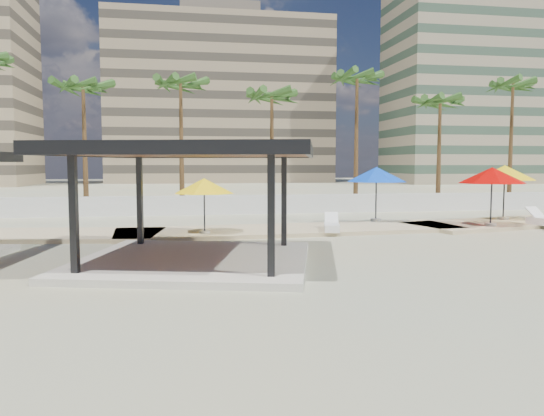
{
  "coord_description": "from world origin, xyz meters",
  "views": [
    {
      "loc": [
        -3.18,
        -16.9,
        3.13
      ],
      "look_at": [
        0.43,
        3.7,
        1.4
      ],
      "focal_mm": 35.0,
      "sensor_mm": 36.0,
      "label": 1
    }
  ],
  "objects": [
    {
      "name": "promenade",
      "position": [
        2.0,
        7.67,
        0.06
      ],
      "size": [
        44.45,
        7.97,
        0.24
      ],
      "color": "#C6B284",
      "rests_on": "ground"
    },
    {
      "name": "umbrella_c",
      "position": [
        11.53,
        6.19,
        2.59
      ],
      "size": [
        4.01,
        4.01,
        2.81
      ],
      "rotation": [
        0.0,
        0.0,
        -0.33
      ],
      "color": "beige",
      "rests_on": "promenade"
    },
    {
      "name": "boundary_wall",
      "position": [
        0.0,
        16.0,
        0.6
      ],
      "size": [
        56.0,
        0.3,
        1.2
      ],
      "primitive_type": "cube",
      "color": "silver",
      "rests_on": "ground"
    },
    {
      "name": "palm_g",
      "position": [
        15.0,
        18.2,
        7.23
      ],
      "size": [
        3.0,
        3.0,
        8.34
      ],
      "color": "brown",
      "rests_on": "ground"
    },
    {
      "name": "lounger_b",
      "position": [
        3.53,
        5.84,
        0.36
      ],
      "size": [
        1.11,
        2.06,
        0.74
      ],
      "rotation": [
        0.0,
        0.0,
        1.31
      ],
      "color": "white",
      "rests_on": "promenade"
    },
    {
      "name": "umbrella_e",
      "position": [
        13.93,
        8.8,
        2.67
      ],
      "size": [
        3.98,
        3.98,
        2.9
      ],
      "rotation": [
        0.0,
        0.0,
        -0.26
      ],
      "color": "beige",
      "rests_on": "promenade"
    },
    {
      "name": "umbrella_b",
      "position": [
        -2.13,
        5.8,
        2.2
      ],
      "size": [
        3.46,
        3.46,
        2.35
      ],
      "rotation": [
        0.0,
        0.0,
        0.39
      ],
      "color": "beige",
      "rests_on": "promenade"
    },
    {
      "name": "building_mid",
      "position": [
        4.0,
        78.0,
        14.27
      ],
      "size": [
        38.0,
        16.0,
        30.4
      ],
      "color": "#847259",
      "rests_on": "ground"
    },
    {
      "name": "palm_h",
      "position": [
        21.0,
        18.8,
        8.54
      ],
      "size": [
        3.0,
        3.0,
        9.73
      ],
      "color": "brown",
      "rests_on": "ground"
    },
    {
      "name": "ground",
      "position": [
        0.0,
        0.0,
        0.0
      ],
      "size": [
        200.0,
        200.0,
        0.0
      ],
      "primitive_type": "plane",
      "color": "tan",
      "rests_on": "ground"
    },
    {
      "name": "palm_c",
      "position": [
        -9.0,
        18.1,
        7.65
      ],
      "size": [
        3.0,
        3.0,
        8.78
      ],
      "color": "brown",
      "rests_on": "ground"
    },
    {
      "name": "palm_f",
      "position": [
        9.0,
        18.6,
        8.68
      ],
      "size": [
        3.0,
        3.0,
        9.88
      ],
      "color": "brown",
      "rests_on": "ground"
    },
    {
      "name": "palm_e",
      "position": [
        3.0,
        18.4,
        7.38
      ],
      "size": [
        3.0,
        3.0,
        8.49
      ],
      "color": "brown",
      "rests_on": "ground"
    },
    {
      "name": "umbrella_d",
      "position": [
        6.89,
        9.2,
        2.59
      ],
      "size": [
        3.53,
        3.53,
        2.81
      ],
      "rotation": [
        0.0,
        0.0,
        0.13
      ],
      "color": "beige",
      "rests_on": "promenade"
    },
    {
      "name": "building_east",
      "position": [
        48.0,
        66.0,
        17.27
      ],
      "size": [
        32.0,
        15.0,
        36.4
      ],
      "color": "gray",
      "rests_on": "ground"
    },
    {
      "name": "pavilion_central",
      "position": [
        -2.73,
        -0.22,
        2.22
      ],
      "size": [
        8.97,
        8.97,
        3.72
      ],
      "rotation": [
        0.0,
        0.0,
        -0.26
      ],
      "color": "beige",
      "rests_on": "ground"
    },
    {
      "name": "palm_d",
      "position": [
        -3.0,
        18.9,
        8.07
      ],
      "size": [
        3.0,
        3.0,
        9.23
      ],
      "color": "brown",
      "rests_on": "ground"
    }
  ]
}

